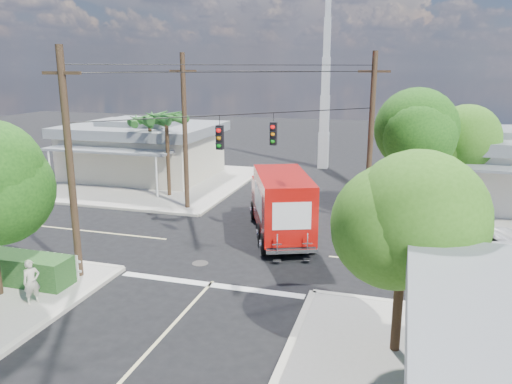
% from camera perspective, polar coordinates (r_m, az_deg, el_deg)
% --- Properties ---
extents(ground, '(120.00, 120.00, 0.00)m').
position_cam_1_polar(ground, '(23.50, -1.40, -6.35)').
color(ground, black).
rests_on(ground, ground).
extents(sidewalk_ne, '(14.12, 14.12, 0.14)m').
position_cam_1_polar(sidewalk_ne, '(33.09, 23.06, -1.30)').
color(sidewalk_ne, '#A29C92').
rests_on(sidewalk_ne, ground).
extents(sidewalk_nw, '(14.12, 14.12, 0.14)m').
position_cam_1_polar(sidewalk_nw, '(37.31, -12.22, 1.16)').
color(sidewalk_nw, '#A29C92').
rests_on(sidewalk_nw, ground).
extents(road_markings, '(32.00, 32.00, 0.01)m').
position_cam_1_polar(road_markings, '(22.20, -2.58, -7.61)').
color(road_markings, beige).
rests_on(road_markings, ground).
extents(building_ne, '(11.80, 10.20, 4.50)m').
position_cam_1_polar(building_ne, '(33.90, 25.96, 2.66)').
color(building_ne, silver).
rests_on(building_ne, sidewalk_ne).
extents(building_nw, '(10.80, 10.20, 4.30)m').
position_cam_1_polar(building_nw, '(38.81, -12.72, 4.87)').
color(building_nw, beige).
rests_on(building_nw, sidewalk_nw).
extents(radio_tower, '(0.80, 0.80, 17.00)m').
position_cam_1_polar(radio_tower, '(41.51, 7.90, 10.41)').
color(radio_tower, silver).
rests_on(radio_tower, ground).
extents(tree_ne_front, '(4.21, 4.14, 6.66)m').
position_cam_1_polar(tree_ne_front, '(27.91, 17.34, 6.37)').
color(tree_ne_front, '#422D1C').
rests_on(tree_ne_front, sidewalk_ne).
extents(tree_ne_back, '(3.77, 3.66, 5.82)m').
position_cam_1_polar(tree_ne_back, '(30.31, 22.17, 5.43)').
color(tree_ne_back, '#422D1C').
rests_on(tree_ne_back, sidewalk_ne).
extents(tree_se, '(3.67, 3.54, 5.62)m').
position_cam_1_polar(tree_se, '(14.32, 16.59, -3.42)').
color(tree_se, '#422D1C').
rests_on(tree_se, sidewalk_se).
extents(palm_nw_front, '(3.01, 3.08, 5.59)m').
position_cam_1_polar(palm_nw_front, '(32.00, -10.22, 8.19)').
color(palm_nw_front, '#422D1C').
rests_on(palm_nw_front, sidewalk_nw).
extents(palm_nw_back, '(3.01, 3.08, 5.19)m').
position_cam_1_polar(palm_nw_back, '(34.29, -12.08, 7.86)').
color(palm_nw_back, '#422D1C').
rests_on(palm_nw_back, sidewalk_nw).
extents(utility_poles, '(12.00, 10.68, 9.00)m').
position_cam_1_polar(utility_poles, '(24.32, -3.86, 5.70)').
color(utility_poles, '#473321').
rests_on(utility_poles, ground).
extents(picket_fence, '(5.94, 0.06, 1.00)m').
position_cam_1_polar(picket_fence, '(22.49, -25.59, -6.90)').
color(picket_fence, silver).
rests_on(picket_fence, sidewalk_sw).
extents(vending_boxes, '(1.90, 0.50, 1.10)m').
position_cam_1_polar(vending_boxes, '(28.16, 15.30, -1.91)').
color(vending_boxes, '#AC1016').
rests_on(vending_boxes, sidewalk_ne).
extents(delivery_truck, '(4.84, 7.81, 3.26)m').
position_cam_1_polar(delivery_truck, '(24.63, 2.83, -1.35)').
color(delivery_truck, black).
rests_on(delivery_truck, ground).
extents(parked_car, '(5.88, 4.04, 1.49)m').
position_cam_1_polar(parked_car, '(24.34, 24.22, -5.04)').
color(parked_car, silver).
rests_on(parked_car, ground).
extents(pedestrian, '(0.63, 0.70, 1.60)m').
position_cam_1_polar(pedestrian, '(19.31, -24.27, -9.33)').
color(pedestrian, beige).
rests_on(pedestrian, sidewalk_sw).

